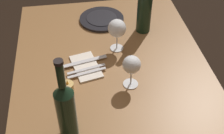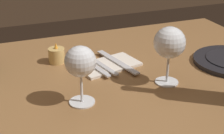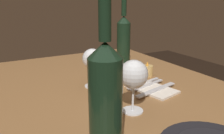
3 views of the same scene
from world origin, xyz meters
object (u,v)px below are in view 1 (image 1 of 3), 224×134
(wine_glass_left, at_px, (117,29))
(table_knife, at_px, (85,61))
(wine_glass_right, at_px, (132,65))
(fork_inner, at_px, (86,69))
(folded_napkin, at_px, (86,67))
(fork_outer, at_px, (87,73))
(wine_bottle_second, at_px, (145,8))
(wine_bottle, at_px, (66,110))
(votive_candle, at_px, (68,88))
(dinner_plate, at_px, (102,19))

(wine_glass_left, height_order, table_knife, wine_glass_left)
(wine_glass_right, relative_size, fork_inner, 0.86)
(folded_napkin, xyz_separation_m, fork_outer, (-0.05, 0.00, 0.01))
(wine_glass_right, bearing_deg, wine_bottle_second, -20.29)
(wine_bottle, height_order, votive_candle, wine_bottle)
(wine_bottle, distance_m, votive_candle, 0.24)
(dinner_plate, bearing_deg, wine_glass_left, -170.75)
(wine_glass_left, bearing_deg, fork_outer, 135.47)
(wine_glass_left, xyz_separation_m, wine_glass_right, (-0.26, -0.02, -0.01))
(folded_napkin, bearing_deg, wine_bottle, 165.58)
(votive_candle, relative_size, table_knife, 0.32)
(wine_glass_left, relative_size, votive_candle, 2.47)
(wine_glass_right, xyz_separation_m, fork_inner, (0.11, 0.18, -0.10))
(wine_bottle, distance_m, wine_bottle_second, 0.74)
(wine_glass_left, xyz_separation_m, folded_napkin, (-0.12, 0.16, -0.11))
(wine_glass_left, bearing_deg, dinner_plate, 9.25)
(dinner_plate, xyz_separation_m, fork_outer, (-0.43, 0.12, 0.00))
(folded_napkin, bearing_deg, wine_bottle_second, -52.52)
(wine_glass_left, distance_m, wine_bottle, 0.54)
(fork_inner, bearing_deg, fork_outer, 180.00)
(fork_inner, xyz_separation_m, fork_outer, (-0.03, 0.00, 0.00))
(folded_napkin, bearing_deg, table_knife, 0.00)
(dinner_plate, bearing_deg, votive_candle, 158.31)
(wine_bottle_second, xyz_separation_m, votive_candle, (-0.39, 0.41, -0.11))
(wine_glass_left, bearing_deg, votive_candle, 135.99)
(wine_bottle, distance_m, fork_outer, 0.34)
(folded_napkin, bearing_deg, fork_inner, 180.00)
(wine_bottle, relative_size, fork_outer, 2.01)
(wine_bottle_second, relative_size, fork_inner, 1.97)
(votive_candle, relative_size, fork_inner, 0.37)
(dinner_plate, height_order, fork_outer, dinner_plate)
(wine_bottle_second, bearing_deg, fork_inner, 130.14)
(votive_candle, bearing_deg, table_knife, -26.71)
(fork_inner, bearing_deg, wine_glass_right, -122.07)
(fork_inner, height_order, table_knife, same)
(fork_outer, bearing_deg, fork_inner, 0.00)
(wine_bottle, height_order, fork_inner, wine_bottle)
(dinner_plate, bearing_deg, fork_outer, 164.31)
(fork_inner, bearing_deg, wine_glass_left, -49.19)
(fork_outer, bearing_deg, table_knife, 0.00)
(wine_glass_left, distance_m, fork_outer, 0.26)
(fork_inner, bearing_deg, dinner_plate, -16.61)
(wine_glass_right, relative_size, dinner_plate, 0.62)
(dinner_plate, distance_m, table_knife, 0.37)
(dinner_plate, distance_m, folded_napkin, 0.40)
(folded_napkin, bearing_deg, votive_candle, 148.68)
(wine_bottle, height_order, fork_outer, wine_bottle)
(votive_candle, bearing_deg, wine_glass_right, -89.18)
(wine_glass_right, height_order, wine_bottle_second, wine_bottle_second)
(dinner_plate, relative_size, fork_outer, 1.38)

